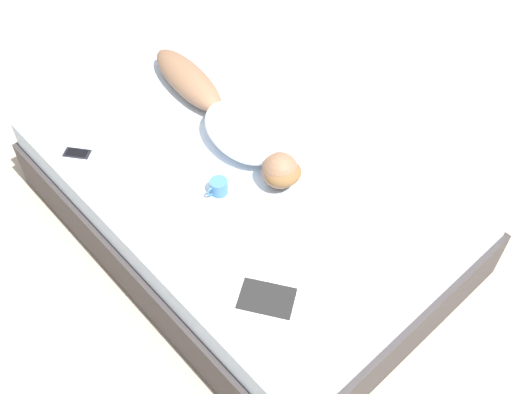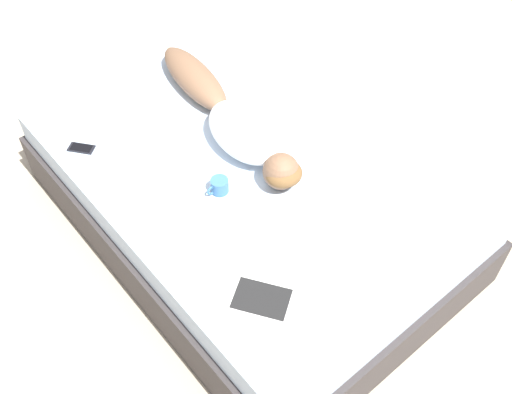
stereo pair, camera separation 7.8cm
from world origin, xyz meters
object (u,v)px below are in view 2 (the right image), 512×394
object	(u,v)px
coffee_mug	(219,186)
open_magazine	(269,277)
cell_phone	(81,148)
person	(232,118)

from	to	relation	value
coffee_mug	open_magazine	bearing A→B (deg)	75.06
open_magazine	cell_phone	world-z (taller)	same
open_magazine	person	bearing A→B (deg)	-152.40
person	coffee_mug	distance (m)	0.46
person	open_magazine	world-z (taller)	person
coffee_mug	person	bearing A→B (deg)	-136.24
open_magazine	coffee_mug	world-z (taller)	coffee_mug
open_magazine	cell_phone	size ratio (longest dim) A/B	4.03
open_magazine	coffee_mug	distance (m)	0.57
cell_phone	open_magazine	bearing A→B (deg)	62.54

